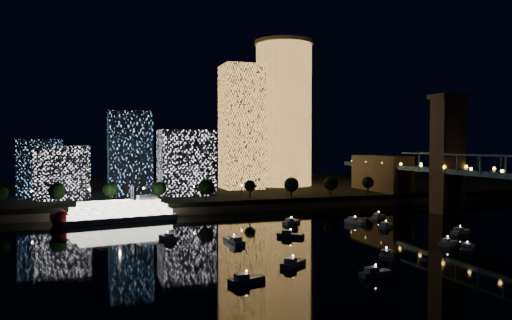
{
  "coord_description": "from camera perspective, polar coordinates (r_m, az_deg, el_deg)",
  "views": [
    {
      "loc": [
        -77.66,
        -123.02,
        29.75
      ],
      "look_at": [
        -18.17,
        55.0,
        23.2
      ],
      "focal_mm": 35.0,
      "sensor_mm": 36.0,
      "label": 1
    }
  ],
  "objects": [
    {
      "name": "motorboats",
      "position": [
        154.05,
        9.9,
        -8.86
      ],
      "size": [
        99.0,
        79.15,
        2.78
      ],
      "color": "silver",
      "rests_on": "ground"
    },
    {
      "name": "ground",
      "position": [
        148.5,
        13.7,
        -9.62
      ],
      "size": [
        520.0,
        520.0,
        0.0
      ],
      "primitive_type": "plane",
      "color": "black",
      "rests_on": "ground"
    },
    {
      "name": "riverboat",
      "position": [
        195.2,
        -15.89,
        -5.81
      ],
      "size": [
        46.03,
        16.6,
        13.6
      ],
      "color": "silver",
      "rests_on": "ground"
    },
    {
      "name": "tower_cylindrical",
      "position": [
        289.56,
        3.18,
        5.34
      ],
      "size": [
        34.0,
        34.0,
        83.0
      ],
      "color": "#FFB051",
      "rests_on": "far_bank"
    },
    {
      "name": "midrise_blocks",
      "position": [
        242.89,
        -15.51,
        -0.21
      ],
      "size": [
        87.14,
        34.08,
        39.35
      ],
      "color": "white",
      "rests_on": "far_bank"
    },
    {
      "name": "seawall",
      "position": [
        221.05,
        2.26,
        -5.34
      ],
      "size": [
        420.0,
        6.0,
        3.0
      ],
      "primitive_type": "cube",
      "color": "#6B5E4C",
      "rests_on": "ground"
    },
    {
      "name": "tower_rectangular",
      "position": [
        269.79,
        -1.67,
        3.79
      ],
      "size": [
        20.87,
        20.87,
        66.41
      ],
      "primitive_type": "cube",
      "color": "#FFB051",
      "rests_on": "far_bank"
    },
    {
      "name": "far_bank",
      "position": [
        294.75,
        -3.12,
        -3.31
      ],
      "size": [
        420.0,
        160.0,
        5.0
      ],
      "primitive_type": "cube",
      "color": "black",
      "rests_on": "ground"
    },
    {
      "name": "street_lamps",
      "position": [
        222.34,
        -7.08,
        -3.37
      ],
      "size": [
        132.7,
        0.7,
        5.65
      ],
      "color": "black",
      "rests_on": "far_bank"
    },
    {
      "name": "esplanade_trees",
      "position": [
        217.76,
        -5.1,
        -3.09
      ],
      "size": [
        165.57,
        6.97,
        8.98
      ],
      "color": "black",
      "rests_on": "far_bank"
    }
  ]
}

